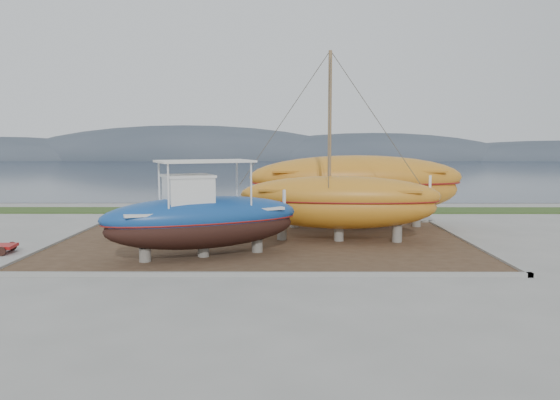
# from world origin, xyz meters

# --- Properties ---
(ground) EXTENTS (140.00, 140.00, 0.00)m
(ground) POSITION_xyz_m (0.00, 0.00, 0.00)
(ground) COLOR gray
(ground) RESTS_ON ground
(dirt_patch) EXTENTS (18.00, 12.00, 0.06)m
(dirt_patch) POSITION_xyz_m (0.00, 4.00, 0.03)
(dirt_patch) COLOR #422D1E
(dirt_patch) RESTS_ON ground
(curb_frame) EXTENTS (18.60, 12.60, 0.15)m
(curb_frame) POSITION_xyz_m (0.00, 4.00, 0.07)
(curb_frame) COLOR gray
(curb_frame) RESTS_ON ground
(grass_strip) EXTENTS (44.00, 3.00, 0.08)m
(grass_strip) POSITION_xyz_m (0.00, 15.50, 0.04)
(grass_strip) COLOR #284219
(grass_strip) RESTS_ON ground
(sea) EXTENTS (260.00, 100.00, 0.04)m
(sea) POSITION_xyz_m (0.00, 70.00, 0.00)
(sea) COLOR #1C2739
(sea) RESTS_ON ground
(mountain_ridge) EXTENTS (200.00, 36.00, 20.00)m
(mountain_ridge) POSITION_xyz_m (0.00, 125.00, 0.00)
(mountain_ridge) COLOR #333D49
(mountain_ridge) RESTS_ON ground
(blue_caique) EXTENTS (8.06, 5.33, 3.73)m
(blue_caique) POSITION_xyz_m (-2.21, 0.85, 1.93)
(blue_caique) COLOR navy
(blue_caique) RESTS_ON dirt_patch
(white_dinghy) EXTENTS (4.37, 2.33, 1.25)m
(white_dinghy) POSITION_xyz_m (-5.26, 4.95, 0.68)
(white_dinghy) COLOR silver
(white_dinghy) RESTS_ON dirt_patch
(orange_sailboat) EXTENTS (9.16, 3.56, 8.40)m
(orange_sailboat) POSITION_xyz_m (3.39, 4.30, 4.26)
(orange_sailboat) COLOR #BC741C
(orange_sailboat) RESTS_ON dirt_patch
(orange_bare_hull) EXTENTS (11.24, 3.79, 3.64)m
(orange_bare_hull) POSITION_xyz_m (4.71, 8.32, 1.88)
(orange_bare_hull) COLOR #BC741C
(orange_bare_hull) RESTS_ON dirt_patch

